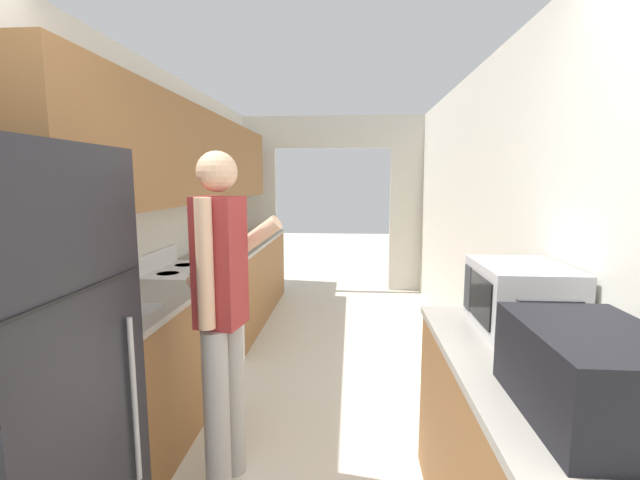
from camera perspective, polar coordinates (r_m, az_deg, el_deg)
wall_left at (r=3.65m, az=-20.06°, el=6.20°), size 0.38×7.78×2.50m
wall_right at (r=3.08m, az=23.72°, el=0.83°), size 0.06×7.78×2.50m
wall_far_with_doorway at (r=6.21m, az=1.69°, el=6.54°), size 2.96×0.06×2.50m
counter_left at (r=4.29m, az=-13.06°, el=-7.69°), size 0.62×4.25×0.91m
counter_right at (r=2.10m, az=25.67°, el=-25.90°), size 0.62×1.44×0.91m
range_oven at (r=3.62m, az=-16.44°, el=-10.68°), size 0.66×0.73×1.05m
person at (r=2.25m, az=-13.00°, el=-9.20°), size 0.56×0.42×1.74m
suitcase at (r=1.52m, az=32.48°, el=-14.79°), size 0.37×0.57×0.27m
microwave at (r=2.21m, az=25.13°, el=-6.89°), size 0.39×0.50×0.31m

